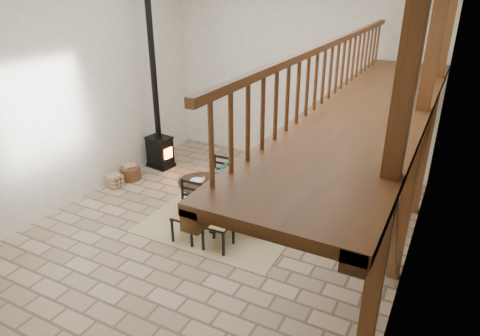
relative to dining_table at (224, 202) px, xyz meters
The scene contains 7 objects.
ground 0.50m from the dining_table, 78.92° to the right, with size 8.00×8.00×0.00m, color tan.
room_shell 2.84m from the dining_table, ahead, with size 7.02×8.02×5.01m.
rug 0.45m from the dining_table, 87.00° to the right, with size 3.00×2.50×0.02m, color tan.
dining_table is the anchor object (origin of this frame).
wood_stove 3.43m from the dining_table, 149.79° to the left, with size 0.70×0.58×5.00m.
log_basket 3.18m from the dining_table, 167.12° to the left, with size 0.50×0.50×0.41m.
log_stack 3.14m from the dining_table, behind, with size 0.38×0.39×0.33m.
Camera 1 is at (3.82, -6.43, 4.63)m, focal length 32.00 mm.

